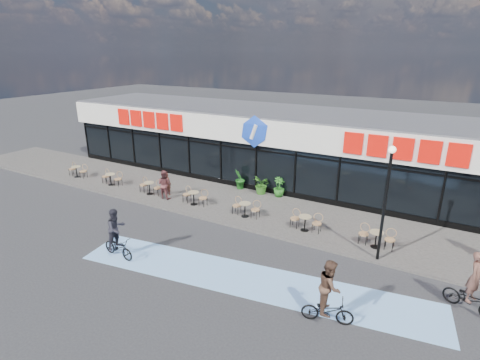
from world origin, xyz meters
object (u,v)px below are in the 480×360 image
(patron_right, at_px, (164,184))
(cyclist_b, at_px, (472,292))
(lamp_post, at_px, (386,194))
(potted_plant_left, at_px, (240,179))
(bistro_set_0, at_px, (78,170))
(cyclist_a, at_px, (329,297))
(potted_plant_right, at_px, (262,185))
(patron_left, at_px, (167,184))
(potted_plant_mid, at_px, (279,187))

(patron_right, height_order, cyclist_b, cyclist_b)
(lamp_post, xyz_separation_m, potted_plant_left, (-8.97, 4.35, -2.23))
(bistro_set_0, bearing_deg, cyclist_a, -16.63)
(potted_plant_right, xyz_separation_m, cyclist_a, (6.70, -8.88, 0.27))
(bistro_set_0, xyz_separation_m, patron_left, (7.51, 0.34, 0.24))
(potted_plant_mid, bearing_deg, patron_left, -152.82)
(potted_plant_left, xyz_separation_m, cyclist_b, (12.22, -6.14, -0.00))
(potted_plant_left, height_order, cyclist_a, cyclist_a)
(potted_plant_mid, relative_size, patron_right, 0.68)
(patron_right, bearing_deg, potted_plant_mid, -150.01)
(lamp_post, relative_size, cyclist_b, 2.17)
(potted_plant_left, height_order, potted_plant_mid, potted_plant_left)
(potted_plant_right, bearing_deg, cyclist_b, -29.56)
(bistro_set_0, bearing_deg, patron_right, -1.11)
(patron_left, bearing_deg, potted_plant_right, -160.69)
(patron_left, bearing_deg, lamp_post, 162.19)
(potted_plant_left, relative_size, cyclist_a, 0.58)
(potted_plant_right, relative_size, patron_left, 0.84)
(patron_right, relative_size, cyclist_b, 0.76)
(potted_plant_left, bearing_deg, bistro_set_0, -163.10)
(lamp_post, distance_m, potted_plant_right, 8.87)
(bistro_set_0, xyz_separation_m, patron_right, (7.73, -0.15, 0.39))
(patron_left, bearing_deg, patron_right, 103.30)
(lamp_post, height_order, patron_left, lamp_post)
(patron_right, distance_m, cyclist_a, 12.59)
(lamp_post, xyz_separation_m, cyclist_b, (3.25, -1.79, -2.23))
(cyclist_a, xyz_separation_m, cyclist_b, (3.97, 2.83, -0.20))
(potted_plant_mid, xyz_separation_m, patron_right, (-5.65, -3.51, 0.27))
(potted_plant_left, bearing_deg, patron_right, -131.76)
(bistro_set_0, xyz_separation_m, cyclist_a, (19.04, -5.69, 0.39))
(bistro_set_0, relative_size, patron_right, 0.91)
(cyclist_b, bearing_deg, patron_right, 169.95)
(cyclist_a, bearing_deg, patron_left, 152.40)
(potted_plant_mid, xyz_separation_m, cyclist_b, (9.63, -6.22, 0.07))
(lamp_post, bearing_deg, patron_right, 175.65)
(lamp_post, height_order, potted_plant_mid, lamp_post)
(patron_left, height_order, cyclist_b, cyclist_b)
(potted_plant_mid, height_order, patron_left, patron_left)
(lamp_post, xyz_separation_m, patron_right, (-12.04, 0.92, -2.03))
(lamp_post, height_order, bistro_set_0, lamp_post)
(potted_plant_right, bearing_deg, patron_right, -144.01)
(lamp_post, xyz_separation_m, potted_plant_mid, (-6.38, 4.43, -2.30))
(patron_left, relative_size, cyclist_b, 0.63)
(lamp_post, distance_m, patron_right, 12.24)
(potted_plant_right, bearing_deg, potted_plant_mid, 8.91)
(potted_plant_mid, height_order, cyclist_a, cyclist_a)
(potted_plant_right, relative_size, cyclist_b, 0.53)
(lamp_post, xyz_separation_m, cyclist_a, (-0.73, -4.62, -2.03))
(lamp_post, bearing_deg, cyclist_b, -28.89)
(bistro_set_0, height_order, patron_right, patron_right)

